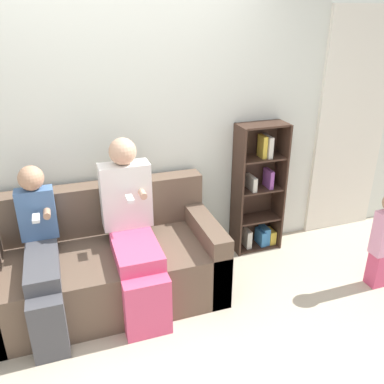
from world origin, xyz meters
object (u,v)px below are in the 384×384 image
object	(u,v)px
couch	(105,265)
child_seated	(41,254)
adult_seated	(132,226)
bookshelf	(258,193)

from	to	relation	value
couch	child_seated	size ratio (longest dim) A/B	1.57
couch	adult_seated	distance (m)	0.44
couch	adult_seated	bearing A→B (deg)	-25.32
couch	child_seated	distance (m)	0.55
adult_seated	child_seated	size ratio (longest dim) A/B	1.13
child_seated	couch	bearing A→B (deg)	17.75
child_seated	bookshelf	distance (m)	2.01
adult_seated	bookshelf	bearing A→B (deg)	18.83
couch	bookshelf	world-z (taller)	bookshelf
adult_seated	bookshelf	distance (m)	1.36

